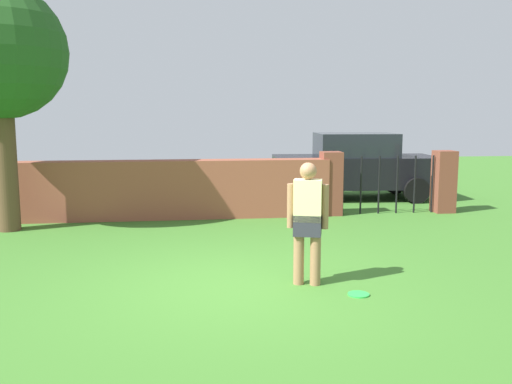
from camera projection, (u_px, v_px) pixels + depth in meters
The scene contains 6 objects.
ground_plane at pixel (237, 287), 7.25m from camera, with size 40.00×40.00×0.00m, color #3D7528.
brick_wall at pixel (146, 190), 11.78m from camera, with size 7.86×0.50×1.25m, color brown.
person at pixel (308, 218), 7.23m from camera, with size 0.52×0.31×1.62m.
fence_gate at pixel (388, 183), 12.43m from camera, with size 3.07×0.44×1.40m.
car at pixel (355, 166), 14.55m from camera, with size 4.29×2.11×1.72m.
frisbee_green at pixel (359, 294), 6.93m from camera, with size 0.27×0.27×0.02m, color green.
Camera 1 is at (-0.63, -6.97, 2.26)m, focal length 39.00 mm.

